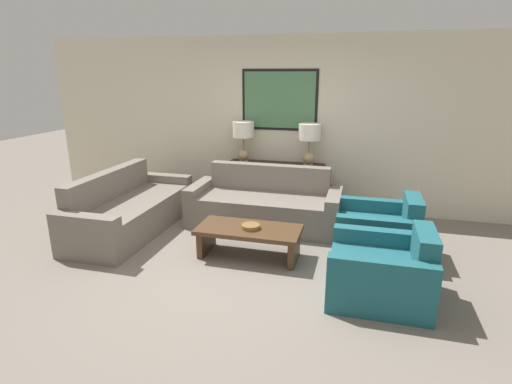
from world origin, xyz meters
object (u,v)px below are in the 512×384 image
(couch_by_side, at_px, (130,211))
(armchair_near_back_wall, at_px, (380,232))
(coffee_table, at_px, (249,235))
(decorative_bowl, at_px, (251,227))
(table_lamp_left, at_px, (243,134))
(console_table, at_px, (275,187))
(table_lamp_right, at_px, (310,137))
(armchair_near_camera, at_px, (383,273))
(couch_by_back_wall, at_px, (265,206))

(couch_by_side, xyz_separation_m, armchair_near_back_wall, (3.30, 0.14, -0.02))
(coffee_table, distance_m, decorative_bowl, 0.12)
(armchair_near_back_wall, bearing_deg, table_lamp_left, 149.56)
(table_lamp_left, bearing_deg, coffee_table, -71.43)
(console_table, bearing_deg, table_lamp_right, 0.00)
(console_table, height_order, coffee_table, console_table)
(armchair_near_camera, bearing_deg, table_lamp_right, 114.71)
(console_table, bearing_deg, table_lamp_left, 180.00)
(armchair_near_back_wall, bearing_deg, coffee_table, -160.45)
(console_table, distance_m, table_lamp_left, 0.96)
(couch_by_back_wall, bearing_deg, decorative_bowl, -84.73)
(couch_by_back_wall, distance_m, armchair_near_back_wall, 1.65)
(table_lamp_left, bearing_deg, console_table, 0.00)
(couch_by_side, distance_m, coffee_table, 1.86)
(couch_by_side, xyz_separation_m, coffee_table, (1.82, -0.38, -0.01))
(decorative_bowl, relative_size, armchair_near_camera, 0.23)
(table_lamp_left, distance_m, couch_by_side, 2.05)
(console_table, height_order, couch_by_side, couch_by_side)
(couch_by_back_wall, xyz_separation_m, armchair_near_back_wall, (1.56, -0.53, -0.02))
(couch_by_back_wall, xyz_separation_m, armchair_near_camera, (1.56, -1.59, -0.02))
(table_lamp_right, bearing_deg, table_lamp_left, 180.00)
(coffee_table, height_order, armchair_near_camera, armchair_near_camera)
(table_lamp_right, distance_m, couch_by_side, 2.79)
(table_lamp_right, distance_m, coffee_table, 2.02)
(couch_by_back_wall, relative_size, decorative_bowl, 9.88)
(couch_by_side, height_order, decorative_bowl, couch_by_side)
(console_table, distance_m, decorative_bowl, 1.77)
(table_lamp_left, xyz_separation_m, table_lamp_right, (1.03, 0.00, 0.00))
(table_lamp_left, relative_size, table_lamp_right, 1.00)
(coffee_table, xyz_separation_m, armchair_near_back_wall, (1.49, 0.53, -0.01))
(table_lamp_left, xyz_separation_m, couch_by_side, (-1.23, -1.36, -0.91))
(decorative_bowl, height_order, armchair_near_back_wall, armchair_near_back_wall)
(console_table, bearing_deg, decorative_bowl, -86.76)
(table_lamp_left, relative_size, coffee_table, 0.52)
(table_lamp_right, height_order, armchair_near_back_wall, table_lamp_right)
(table_lamp_right, xyz_separation_m, couch_by_side, (-2.26, -1.36, -0.91))
(couch_by_side, bearing_deg, armchair_near_back_wall, 2.50)
(table_lamp_right, xyz_separation_m, armchair_near_camera, (1.05, -2.27, -0.93))
(couch_by_side, height_order, armchair_near_back_wall, couch_by_side)
(couch_by_back_wall, relative_size, armchair_near_camera, 2.26)
(coffee_table, xyz_separation_m, decorative_bowl, (0.03, -0.02, 0.12))
(couch_by_back_wall, bearing_deg, couch_by_side, -158.73)
(armchair_near_camera, bearing_deg, couch_by_side, 164.57)
(armchair_near_back_wall, xyz_separation_m, armchair_near_camera, (0.00, -1.06, 0.00))
(coffee_table, xyz_separation_m, armchair_near_camera, (1.49, -0.53, -0.01))
(couch_by_back_wall, relative_size, couch_by_side, 1.00)
(couch_by_side, distance_m, armchair_near_back_wall, 3.30)
(table_lamp_right, height_order, armchair_near_camera, table_lamp_right)
(table_lamp_left, bearing_deg, decorative_bowl, -70.85)
(table_lamp_right, height_order, couch_by_back_wall, table_lamp_right)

